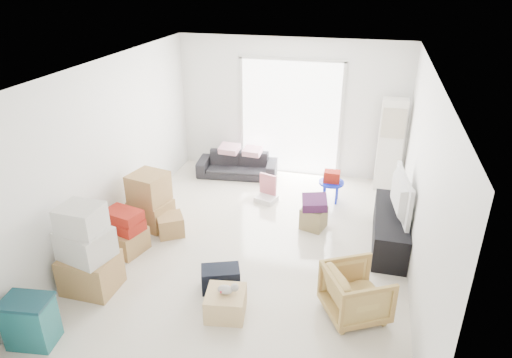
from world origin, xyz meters
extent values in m
cube|color=beige|center=(0.00, 0.00, -0.12)|extent=(4.50, 6.00, 0.24)
cube|color=white|center=(0.00, 0.00, 2.82)|extent=(4.50, 6.00, 0.24)
cube|color=white|center=(0.00, 3.12, 1.35)|extent=(4.50, 0.24, 2.70)
cube|color=white|center=(0.00, -3.12, 1.35)|extent=(4.50, 0.24, 2.70)
cube|color=white|center=(-2.37, 0.00, 1.35)|extent=(0.24, 6.00, 2.70)
cube|color=white|center=(2.37, 0.00, 1.35)|extent=(0.24, 6.00, 2.70)
cube|color=white|center=(0.00, 2.98, 1.15)|extent=(2.00, 0.01, 2.30)
cube|color=silver|center=(-1.00, 2.97, 1.15)|extent=(0.06, 0.04, 2.30)
cube|color=silver|center=(1.00, 2.97, 1.15)|extent=(0.06, 0.04, 2.30)
cube|color=silver|center=(0.00, 2.97, 2.30)|extent=(2.10, 0.04, 0.06)
cube|color=white|center=(1.95, 2.65, 0.88)|extent=(0.45, 0.30, 1.75)
cube|color=black|center=(2.00, 0.64, 0.27)|extent=(0.48, 1.61, 0.54)
imported|color=black|center=(2.00, 0.64, 0.61)|extent=(0.78, 1.17, 0.14)
imported|color=#26262B|center=(-0.97, 2.50, 0.31)|extent=(1.63, 0.64, 0.62)
cube|color=#CB94A0|center=(-1.14, 2.54, 0.68)|extent=(0.40, 0.33, 0.12)
cube|color=#CB94A0|center=(-0.66, 2.54, 0.68)|extent=(0.39, 0.32, 0.12)
imported|color=tan|center=(1.58, -1.07, 0.36)|extent=(0.90, 0.92, 0.71)
cube|color=#185D61|center=(-1.90, -2.44, 0.14)|extent=(0.54, 0.41, 0.28)
cube|color=#185D61|center=(-1.90, -2.44, 0.42)|extent=(0.54, 0.41, 0.28)
cube|color=#0C333D|center=(-1.90, -2.44, 0.58)|extent=(0.57, 0.43, 0.04)
cube|color=#A4844A|center=(-1.80, -1.42, 0.25)|extent=(0.68, 0.57, 0.50)
cube|color=silver|center=(-1.80, -1.42, 0.70)|extent=(0.71, 0.63, 0.39)
cube|color=silver|center=(-1.80, -1.42, 1.06)|extent=(0.52, 0.47, 0.33)
cube|color=#A4844A|center=(-1.80, -0.51, 0.18)|extent=(0.61, 0.61, 0.37)
cube|color=red|center=(-1.80, -0.51, 0.45)|extent=(0.63, 0.51, 0.16)
cube|color=red|center=(-1.80, -0.51, 0.60)|extent=(0.60, 0.46, 0.15)
cube|color=#A4844A|center=(-1.77, 0.27, 0.22)|extent=(0.72, 0.65, 0.44)
cube|color=#A4844A|center=(-1.77, 0.27, 0.68)|extent=(0.63, 0.63, 0.48)
cube|color=#A4844A|center=(-1.36, 0.08, 0.16)|extent=(0.54, 0.54, 0.33)
cube|color=black|center=(-0.16, -1.01, 0.16)|extent=(0.57, 0.46, 0.32)
cube|color=#998259|center=(0.81, 0.84, 0.18)|extent=(0.44, 0.44, 0.36)
cube|color=#461D4A|center=(0.81, 0.84, 0.43)|extent=(0.45, 0.45, 0.14)
cylinder|color=#0C1DCC|center=(0.98, 1.85, 0.37)|extent=(0.45, 0.45, 0.04)
cylinder|color=#0C1DCC|center=(1.10, 1.97, 0.17)|extent=(0.04, 0.04, 0.35)
cylinder|color=#0C1DCC|center=(0.87, 1.97, 0.17)|extent=(0.04, 0.04, 0.35)
cylinder|color=#0C1DCC|center=(0.87, 1.74, 0.17)|extent=(0.04, 0.04, 0.35)
cylinder|color=#0C1DCC|center=(1.10, 1.74, 0.17)|extent=(0.04, 0.04, 0.35)
cube|color=red|center=(0.98, 1.85, 0.49)|extent=(0.28, 0.22, 0.20)
cube|color=silver|center=(-0.14, 1.55, 0.04)|extent=(0.43, 0.40, 0.09)
cube|color=#CC6374|center=(-0.14, 1.68, 0.28)|extent=(0.33, 0.14, 0.39)
cube|color=#DEB180|center=(0.06, -1.46, 0.16)|extent=(0.54, 0.54, 0.31)
ellipsoid|color=#B2ADA8|center=(0.06, -1.46, 0.37)|extent=(0.19, 0.13, 0.10)
cube|color=#C32A40|center=(0.06, -1.46, 0.37)|extent=(0.16, 0.14, 0.03)
sphere|color=#B2ADA8|center=(0.17, -1.43, 0.39)|extent=(0.10, 0.10, 0.10)
camera|label=1|loc=(1.50, -5.61, 3.88)|focal=32.00mm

